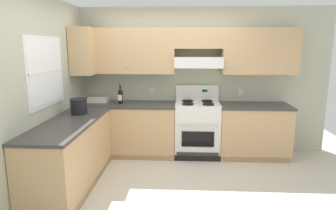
% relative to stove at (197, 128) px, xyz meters
% --- Properties ---
extents(ground_plane, '(7.04, 7.04, 0.00)m').
position_rel_stove_xyz_m(ground_plane, '(-0.50, -1.25, -0.48)').
color(ground_plane, beige).
extents(wall_back, '(4.68, 0.57, 2.55)m').
position_rel_stove_xyz_m(wall_back, '(-0.10, 0.27, 1.00)').
color(wall_back, '#B7BAA3').
rests_on(wall_back, ground_plane).
extents(wall_left, '(0.47, 4.00, 2.55)m').
position_rel_stove_xyz_m(wall_left, '(-2.09, -1.03, 0.87)').
color(wall_left, '#B7BAA3').
rests_on(wall_left, ground_plane).
extents(counter_back_run, '(3.60, 0.65, 0.91)m').
position_rel_stove_xyz_m(counter_back_run, '(-0.31, -0.01, -0.03)').
color(counter_back_run, tan).
rests_on(counter_back_run, ground_plane).
extents(counter_left_run, '(0.63, 1.91, 0.91)m').
position_rel_stove_xyz_m(counter_left_run, '(-1.75, -1.26, -0.03)').
color(counter_left_run, tan).
rests_on(counter_left_run, ground_plane).
extents(stove, '(0.76, 0.62, 1.20)m').
position_rel_stove_xyz_m(stove, '(0.00, 0.00, 0.00)').
color(stove, white).
rests_on(stove, ground_plane).
extents(wine_bottle, '(0.08, 0.08, 0.35)m').
position_rel_stove_xyz_m(wine_bottle, '(-1.32, -0.02, 0.57)').
color(wine_bottle, black).
rests_on(wine_bottle, counter_back_run).
extents(bowl, '(0.37, 0.23, 0.07)m').
position_rel_stove_xyz_m(bowl, '(-1.76, 0.11, 0.46)').
color(bowl, white).
rests_on(bowl, counter_back_run).
extents(bucket, '(0.25, 0.25, 0.23)m').
position_rel_stove_xyz_m(bucket, '(-1.76, -0.83, 0.55)').
color(bucket, black).
rests_on(bucket, counter_left_run).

